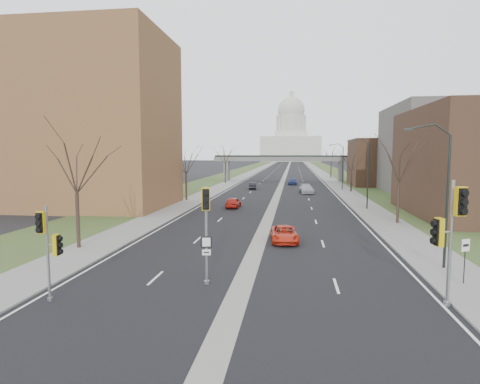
% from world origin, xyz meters
% --- Properties ---
extents(ground, '(700.00, 700.00, 0.00)m').
position_xyz_m(ground, '(0.00, 0.00, 0.00)').
color(ground, black).
rests_on(ground, ground).
extents(road_surface, '(20.00, 600.00, 0.01)m').
position_xyz_m(road_surface, '(0.00, 150.00, 0.01)').
color(road_surface, black).
rests_on(road_surface, ground).
extents(median_strip, '(1.20, 600.00, 0.02)m').
position_xyz_m(median_strip, '(0.00, 150.00, 0.00)').
color(median_strip, gray).
rests_on(median_strip, ground).
extents(sidewalk_right, '(4.00, 600.00, 0.12)m').
position_xyz_m(sidewalk_right, '(12.00, 150.00, 0.06)').
color(sidewalk_right, gray).
rests_on(sidewalk_right, ground).
extents(sidewalk_left, '(4.00, 600.00, 0.12)m').
position_xyz_m(sidewalk_left, '(-12.00, 150.00, 0.06)').
color(sidewalk_left, gray).
rests_on(sidewalk_left, ground).
extents(grass_verge_right, '(8.00, 600.00, 0.10)m').
position_xyz_m(grass_verge_right, '(18.00, 150.00, 0.05)').
color(grass_verge_right, '#2A411E').
rests_on(grass_verge_right, ground).
extents(grass_verge_left, '(8.00, 600.00, 0.10)m').
position_xyz_m(grass_verge_left, '(-18.00, 150.00, 0.05)').
color(grass_verge_left, '#2A411E').
rests_on(grass_verge_left, ground).
extents(apartment_building, '(25.00, 16.00, 22.00)m').
position_xyz_m(apartment_building, '(-26.00, 30.00, 11.00)').
color(apartment_building, brown).
rests_on(apartment_building, ground).
extents(commercial_block_mid, '(18.00, 22.00, 15.00)m').
position_xyz_m(commercial_block_mid, '(28.00, 52.00, 7.50)').
color(commercial_block_mid, '#5C5A54').
rests_on(commercial_block_mid, ground).
extents(commercial_block_far, '(14.00, 14.00, 10.00)m').
position_xyz_m(commercial_block_far, '(22.00, 70.00, 5.00)').
color(commercial_block_far, '#462F20').
rests_on(commercial_block_far, ground).
extents(pedestrian_bridge, '(34.00, 3.00, 6.45)m').
position_xyz_m(pedestrian_bridge, '(0.00, 80.00, 4.84)').
color(pedestrian_bridge, slate).
rests_on(pedestrian_bridge, ground).
extents(capitol, '(48.00, 42.00, 55.75)m').
position_xyz_m(capitol, '(0.00, 320.00, 18.60)').
color(capitol, beige).
rests_on(capitol, ground).
extents(streetlight_near, '(2.61, 0.20, 8.70)m').
position_xyz_m(streetlight_near, '(10.99, 6.00, 6.95)').
color(streetlight_near, black).
rests_on(streetlight_near, sidewalk_right).
extents(streetlight_mid, '(2.61, 0.20, 8.70)m').
position_xyz_m(streetlight_mid, '(10.99, 32.00, 6.95)').
color(streetlight_mid, black).
rests_on(streetlight_mid, sidewalk_right).
extents(streetlight_far, '(2.61, 0.20, 8.70)m').
position_xyz_m(streetlight_far, '(10.99, 58.00, 6.95)').
color(streetlight_far, black).
rests_on(streetlight_far, sidewalk_right).
extents(tree_left_a, '(7.20, 7.20, 9.40)m').
position_xyz_m(tree_left_a, '(-13.00, 8.00, 6.64)').
color(tree_left_a, '#382B21').
rests_on(tree_left_a, sidewalk_left).
extents(tree_left_b, '(6.75, 6.75, 8.81)m').
position_xyz_m(tree_left_b, '(-13.00, 38.00, 6.23)').
color(tree_left_b, '#382B21').
rests_on(tree_left_b, sidewalk_left).
extents(tree_left_c, '(7.65, 7.65, 9.99)m').
position_xyz_m(tree_left_c, '(-13.00, 72.00, 7.04)').
color(tree_left_c, '#382B21').
rests_on(tree_left_c, sidewalk_left).
extents(tree_right_a, '(7.20, 7.20, 9.40)m').
position_xyz_m(tree_right_a, '(13.00, 22.00, 6.64)').
color(tree_right_a, '#382B21').
rests_on(tree_right_a, sidewalk_right).
extents(tree_right_b, '(6.30, 6.30, 8.22)m').
position_xyz_m(tree_right_b, '(13.00, 55.00, 5.82)').
color(tree_right_b, '#382B21').
rests_on(tree_right_b, sidewalk_right).
extents(tree_right_c, '(7.65, 7.65, 9.99)m').
position_xyz_m(tree_right_c, '(13.00, 95.00, 7.04)').
color(tree_right_c, '#382B21').
rests_on(tree_right_c, sidewalk_right).
extents(signal_pole_left, '(0.80, 0.84, 4.60)m').
position_xyz_m(signal_pole_left, '(-8.65, -2.15, 3.01)').
color(signal_pole_left, gray).
rests_on(signal_pole_left, ground).
extents(signal_pole_median, '(0.66, 0.89, 5.31)m').
position_xyz_m(signal_pole_median, '(-1.85, 1.13, 3.70)').
color(signal_pole_median, gray).
rests_on(signal_pole_median, ground).
extents(signal_pole_right, '(1.23, 0.98, 5.86)m').
position_xyz_m(signal_pole_right, '(9.64, -0.41, 3.84)').
color(signal_pole_right, gray).
rests_on(signal_pole_right, ground).
extents(speed_limit_sign, '(0.48, 0.24, 2.41)m').
position_xyz_m(speed_limit_sign, '(11.76, 3.03, 1.78)').
color(speed_limit_sign, black).
rests_on(speed_limit_sign, sidewalk_right).
extents(car_left_near, '(1.73, 4.09, 1.38)m').
position_xyz_m(car_left_near, '(-5.00, 31.50, 0.69)').
color(car_left_near, '#AE1D13').
rests_on(car_left_near, ground).
extents(car_left_far, '(1.89, 4.10, 1.30)m').
position_xyz_m(car_left_far, '(-5.28, 58.25, 0.65)').
color(car_left_far, black).
rests_on(car_left_far, ground).
extents(car_right_near, '(2.47, 4.68, 1.25)m').
position_xyz_m(car_right_near, '(2.00, 12.44, 0.63)').
color(car_right_near, red).
rests_on(car_right_near, ground).
extents(car_right_mid, '(2.69, 5.52, 1.55)m').
position_xyz_m(car_right_mid, '(4.91, 51.44, 0.77)').
color(car_right_mid, '#9FA0A7').
rests_on(car_right_mid, ground).
extents(car_right_far, '(1.94, 4.40, 1.47)m').
position_xyz_m(car_right_far, '(2.45, 70.14, 0.74)').
color(car_right_far, navy).
rests_on(car_right_far, ground).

